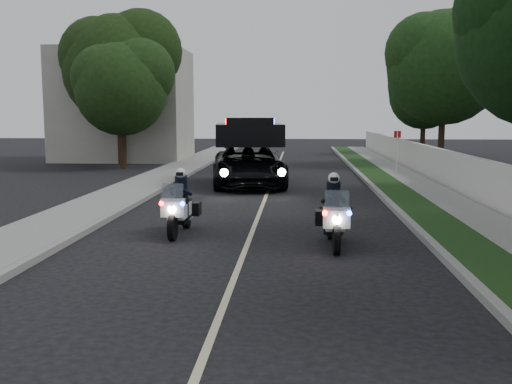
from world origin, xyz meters
TOP-DOWN VIEW (x-y plane):
  - ground at (0.00, 0.00)m, footprint 120.00×120.00m
  - curb_right at (4.10, 10.00)m, footprint 0.20×60.00m
  - grass_verge at (4.80, 10.00)m, footprint 1.20×60.00m
  - sidewalk_right at (6.10, 10.00)m, footprint 1.40×60.00m
  - property_wall at (7.10, 10.00)m, footprint 0.22×60.00m
  - curb_left at (-4.10, 10.00)m, footprint 0.20×60.00m
  - sidewalk_left at (-5.20, 10.00)m, footprint 2.00×60.00m
  - building_far at (-10.00, 26.00)m, footprint 8.00×6.00m
  - lane_marking at (0.00, 10.00)m, footprint 0.12×50.00m
  - police_moto_left at (-1.75, 2.72)m, footprint 0.71×1.93m
  - police_moto_right at (1.93, 1.60)m, footprint 0.71×1.95m
  - police_suv at (-0.88, 12.68)m, footprint 3.58×6.47m
  - bicycle at (-2.37, 18.30)m, footprint 0.79×1.90m
  - cyclist at (-2.37, 18.30)m, footprint 0.69×0.50m
  - sign_post at (6.00, 18.01)m, footprint 0.42×0.42m
  - tree_right_d at (9.32, 23.08)m, footprint 7.70×7.70m
  - tree_right_e at (10.26, 32.69)m, footprint 6.09×6.09m
  - tree_left_near at (-8.32, 19.99)m, footprint 6.35×6.35m
  - tree_left_far at (-9.23, 22.58)m, footprint 6.47×6.47m

SIDE VIEW (x-z plane):
  - ground at x=0.00m, z-range 0.00..0.00m
  - police_moto_left at x=-1.75m, z-range -0.81..0.81m
  - police_moto_right at x=1.93m, z-range -0.82..0.82m
  - police_suv at x=-0.88m, z-range -1.50..1.50m
  - bicycle at x=-2.37m, z-range -0.49..0.49m
  - cyclist at x=-2.37m, z-range -0.89..0.89m
  - sign_post at x=6.00m, z-range -1.10..1.10m
  - tree_right_d at x=9.32m, z-range -5.37..5.37m
  - tree_right_e at x=10.26m, z-range -4.25..4.25m
  - tree_left_near at x=-8.32m, z-range -4.13..4.13m
  - tree_left_far at x=-9.23m, z-range -5.30..5.30m
  - lane_marking at x=0.00m, z-range 0.00..0.01m
  - curb_right at x=4.10m, z-range 0.00..0.15m
  - curb_left at x=-4.10m, z-range 0.00..0.15m
  - grass_verge at x=4.80m, z-range 0.00..0.16m
  - sidewalk_right at x=6.10m, z-range 0.00..0.16m
  - sidewalk_left at x=-5.20m, z-range 0.00..0.16m
  - property_wall at x=7.10m, z-range 0.00..1.50m
  - building_far at x=-10.00m, z-range 0.00..7.00m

